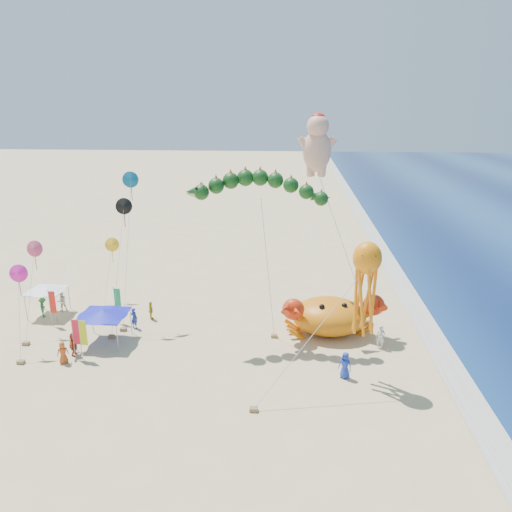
% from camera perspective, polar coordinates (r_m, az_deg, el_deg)
% --- Properties ---
extents(ground, '(320.00, 320.00, 0.00)m').
position_cam_1_polar(ground, '(38.72, 2.77, -10.18)').
color(ground, '#D1B784').
rests_on(ground, ground).
extents(foam_strip, '(320.00, 320.00, 0.00)m').
position_cam_1_polar(foam_strip, '(40.31, 20.36, -10.15)').
color(foam_strip, silver).
rests_on(foam_strip, ground).
extents(crab_inflatable, '(8.06, 6.03, 3.53)m').
position_cam_1_polar(crab_inflatable, '(40.41, 8.36, -6.69)').
color(crab_inflatable, orange).
rests_on(crab_inflatable, ground).
extents(dragon_kite, '(10.57, 3.46, 12.72)m').
position_cam_1_polar(dragon_kite, '(36.55, 0.31, 7.38)').
color(dragon_kite, '#0F3912').
rests_on(dragon_kite, ground).
extents(cherub_kite, '(6.21, 2.32, 17.02)m').
position_cam_1_polar(cherub_kite, '(40.05, 7.03, 12.64)').
color(cherub_kite, '#F5AF95').
rests_on(cherub_kite, ground).
extents(octopus_kite, '(7.94, 5.28, 9.53)m').
position_cam_1_polar(octopus_kite, '(32.28, 12.38, -2.82)').
color(octopus_kite, orange).
rests_on(octopus_kite, ground).
extents(canopy_blue, '(3.76, 3.76, 2.71)m').
position_cam_1_polar(canopy_blue, '(39.95, -17.12, -6.21)').
color(canopy_blue, gray).
rests_on(canopy_blue, ground).
extents(canopy_white, '(3.15, 3.15, 2.71)m').
position_cam_1_polar(canopy_white, '(46.67, -22.86, -3.43)').
color(canopy_white, gray).
rests_on(canopy_white, ground).
extents(feather_flags, '(5.68, 6.41, 3.20)m').
position_cam_1_polar(feather_flags, '(40.86, -19.24, -6.54)').
color(feather_flags, gray).
rests_on(feather_flags, ground).
extents(beachgoers, '(28.98, 10.62, 1.89)m').
position_cam_1_polar(beachgoers, '(40.58, -13.92, -7.98)').
color(beachgoers, '#1F3AB6').
rests_on(beachgoers, ground).
extents(small_kites, '(8.57, 13.98, 12.55)m').
position_cam_1_polar(small_kites, '(42.05, -18.84, 1.63)').
color(small_kites, yellow).
rests_on(small_kites, ground).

